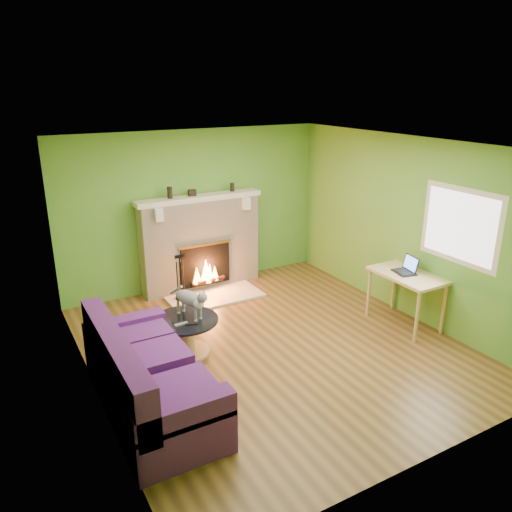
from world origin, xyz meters
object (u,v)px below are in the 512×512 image
Objects in this scene: sofa at (146,379)px; desk at (407,280)px; coffee_table at (186,333)px; cat at (189,302)px.

desk is at bearing 1.90° from sofa.
coffee_table is 0.81× the size of desk.
desk is (3.01, -0.77, 0.40)m from coffee_table.
desk reaches higher than coffee_table.
cat reaches higher than desk.
sofa reaches higher than coffee_table.
cat reaches higher than coffee_table.
cat is (0.08, 0.05, 0.41)m from coffee_table.
cat is at bearing 47.14° from sofa.
sofa is 2.49× the size of coffee_table.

